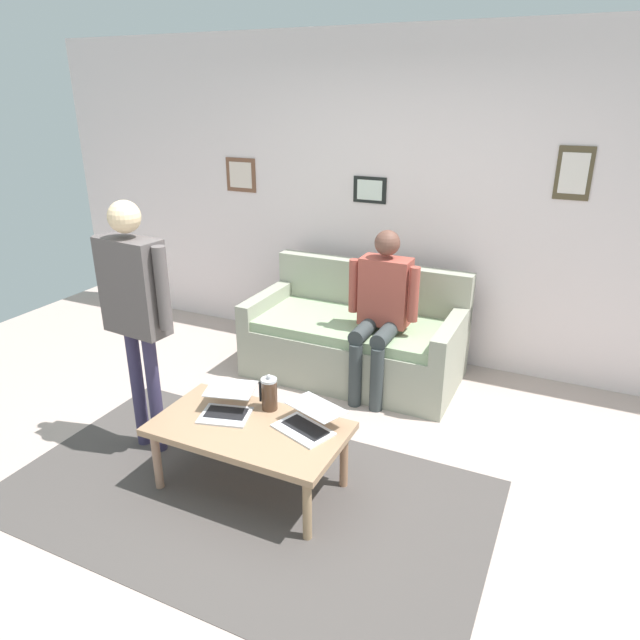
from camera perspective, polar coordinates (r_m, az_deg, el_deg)
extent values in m
plane|color=#B5A096|center=(3.67, -4.40, -15.74)|extent=(7.68, 7.68, 0.00)
cube|color=#4A4441|center=(3.59, -7.59, -16.78)|extent=(2.82, 1.62, 0.01)
cube|color=silver|center=(5.01, 7.85, 11.48)|extent=(7.04, 0.10, 2.70)
cube|color=#4E412B|center=(4.69, 23.77, 13.11)|extent=(0.25, 0.02, 0.38)
cube|color=silver|center=(4.68, 23.77, 13.10)|extent=(0.19, 0.00, 0.29)
cube|color=black|center=(5.03, 4.95, 12.67)|extent=(0.29, 0.02, 0.22)
cube|color=silver|center=(5.02, 4.91, 12.66)|extent=(0.22, 0.00, 0.17)
cube|color=brown|center=(5.59, -7.80, 14.00)|extent=(0.31, 0.02, 0.31)
cube|color=beige|center=(5.59, -7.85, 13.99)|extent=(0.24, 0.00, 0.23)
cube|color=#9C9E8A|center=(4.80, 3.33, -3.13)|extent=(1.71, 0.88, 0.42)
cube|color=#94AC84|center=(4.68, 3.31, -0.44)|extent=(1.47, 0.80, 0.08)
cube|color=#9C9E8A|center=(4.96, 5.07, 3.13)|extent=(1.71, 0.14, 0.46)
cube|color=#9C9E8A|center=(4.47, 12.90, -1.28)|extent=(0.12, 0.88, 0.20)
cube|color=#9C9E8A|center=(5.01, -5.04, 1.74)|extent=(0.12, 0.88, 0.20)
cube|color=#9F7B5C|center=(3.42, -7.01, -10.60)|extent=(1.12, 0.62, 0.04)
cylinder|color=#A2805D|center=(3.17, -1.27, -18.13)|extent=(0.05, 0.05, 0.39)
cylinder|color=#A37A63|center=(3.64, -15.78, -13.19)|extent=(0.05, 0.05, 0.39)
cylinder|color=#A17254|center=(3.53, 2.38, -13.51)|extent=(0.05, 0.05, 0.39)
cylinder|color=#9C735B|center=(3.95, -11.17, -9.71)|extent=(0.05, 0.05, 0.39)
cube|color=silver|center=(3.34, -1.67, -10.77)|extent=(0.38, 0.31, 0.01)
cube|color=black|center=(3.35, -1.46, -10.55)|extent=(0.31, 0.21, 0.00)
cube|color=silver|center=(3.35, -0.41, -8.59)|extent=(0.38, 0.30, 0.01)
cube|color=#ADD7E1|center=(3.34, -0.45, -8.60)|extent=(0.34, 0.27, 0.01)
cube|color=silver|center=(3.52, -9.34, -9.27)|extent=(0.34, 0.30, 0.01)
cube|color=black|center=(3.53, -9.25, -9.02)|extent=(0.27, 0.20, 0.00)
cube|color=silver|center=(3.56, -8.82, -6.71)|extent=(0.34, 0.29, 0.02)
cube|color=#29282A|center=(3.56, -8.83, -6.73)|extent=(0.30, 0.26, 0.01)
cylinder|color=#4C3323|center=(3.52, -5.01, -7.39)|extent=(0.10, 0.10, 0.19)
cylinder|color=#B7B7BC|center=(3.47, -5.07, -5.92)|extent=(0.10, 0.10, 0.02)
sphere|color=#B2B2B7|center=(3.46, -5.08, -5.58)|extent=(0.03, 0.03, 0.03)
cube|color=black|center=(3.54, -5.90, -7.04)|extent=(0.01, 0.01, 0.13)
cylinder|color=#363050|center=(3.98, -17.51, -6.42)|extent=(0.08, 0.08, 0.83)
cylinder|color=#363050|center=(3.88, -16.01, -7.02)|extent=(0.08, 0.08, 0.83)
cube|color=#564E4E|center=(3.65, -17.97, 3.18)|extent=(0.43, 0.22, 0.59)
cylinder|color=#564E4E|center=(3.83, -20.51, 4.15)|extent=(0.09, 0.09, 0.50)
cylinder|color=#564E4E|center=(3.47, -15.28, 3.01)|extent=(0.09, 0.09, 0.50)
sphere|color=beige|center=(3.55, -18.76, 9.62)|extent=(0.19, 0.19, 0.19)
cylinder|color=#343B3C|center=(4.28, 5.61, -5.87)|extent=(0.10, 0.10, 0.50)
cylinder|color=#343B3C|center=(4.33, 3.49, -5.44)|extent=(0.10, 0.10, 0.50)
cylinder|color=#343B3C|center=(4.31, 6.58, -1.31)|extent=(0.12, 0.40, 0.12)
cylinder|color=#343B3C|center=(4.36, 4.47, -0.94)|extent=(0.12, 0.40, 0.12)
cube|color=#A4493D|center=(4.40, 6.45, 2.82)|extent=(0.37, 0.20, 0.52)
cylinder|color=#A4493D|center=(4.28, 9.24, 2.50)|extent=(0.08, 0.08, 0.42)
cylinder|color=#A4493D|center=(4.42, 3.35, 3.39)|extent=(0.08, 0.08, 0.42)
sphere|color=brown|center=(4.29, 6.66, 7.56)|extent=(0.19, 0.19, 0.19)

